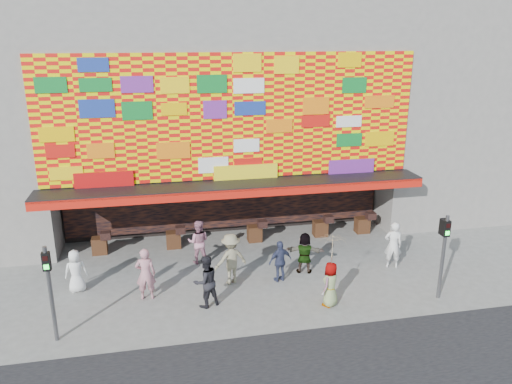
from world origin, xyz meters
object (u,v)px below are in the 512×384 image
signal_left (49,283)px  signal_right (444,248)px  ped_b (146,274)px  ped_i (198,242)px  parasol (332,247)px  ped_d (231,259)px  ped_f (305,253)px  ped_g (331,284)px  ped_h (393,245)px  ped_c (206,281)px  ped_a (76,271)px  ped_e (280,261)px

signal_left → signal_right: bearing=0.0°
ped_b → ped_i: 3.18m
ped_i → parasol: 5.87m
ped_d → ped_f: (2.85, 0.29, -0.15)m
ped_d → ped_f: size_ratio=1.20×
ped_d → ped_g: (2.98, -2.22, -0.18)m
signal_left → signal_right: (12.40, 0.00, 0.00)m
ped_h → ped_f: bearing=11.6°
ped_c → ped_d: bearing=-149.1°
signal_left → ped_a: size_ratio=1.94×
ped_c → ped_f: 4.27m
ped_b → ped_h: bearing=-173.4°
signal_right → ped_g: 3.98m
ped_b → ped_c: ped_b is taller
ped_a → ped_b: ped_b is taller
ped_a → ped_g: ped_a is taller
signal_right → ped_b: (-9.79, 1.96, -0.94)m
ped_d → parasol: parasol is taller
ped_h → ped_i: size_ratio=1.05×
ped_f → ped_c: bearing=41.0°
ped_c → ped_h: 7.50m
ped_d → ped_a: bearing=-20.9°
ped_g → ped_i: size_ratio=0.87×
ped_d → parasol: size_ratio=1.07×
ped_g → ped_c: bearing=-52.6°
ped_d → ped_e: bearing=157.7°
ped_d → parasol: (2.98, -2.22, 1.16)m
ped_c → parasol: parasol is taller
signal_right → signal_left: bearing=180.0°
ped_d → ped_h: ped_d is taller
ped_a → ped_b: (2.39, -1.01, 0.15)m
ped_a → ped_h: (11.69, -0.44, 0.15)m
ped_d → ped_f: ped_d is taller
ped_b → signal_left: bearing=40.0°
ped_c → ped_i: size_ratio=1.02×
ped_f → ped_i: (-3.83, 1.64, 0.09)m
ped_a → ped_h: bearing=168.9°
ped_e → parasol: bearing=105.0°
ped_c → parasol: bearing=146.4°
ped_d → ped_f: bearing=170.0°
signal_right → ped_b: bearing=168.7°
ped_a → ped_f: bearing=169.8°
ped_a → ped_c: ped_c is taller
ped_c → ped_d: (1.06, 1.43, 0.04)m
ped_g → ped_f: bearing=-128.6°
parasol → signal_right: bearing=-4.1°
signal_left → ped_b: bearing=36.9°
ped_b → ped_i: size_ratio=1.05×
ped_h → ped_i: ped_h is taller
signal_right → ped_f: signal_right is taller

